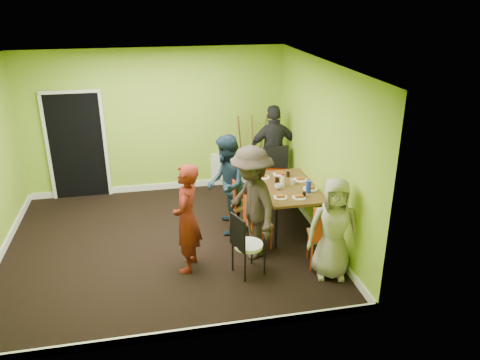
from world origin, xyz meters
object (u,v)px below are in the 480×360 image
Objects in this scene: chair_left_near at (254,219)px; chair_bentwood at (245,242)px; thermos at (283,181)px; blue_bottle at (309,187)px; person_back_end at (274,151)px; orange_bottle at (278,181)px; easel at (251,151)px; person_left_near at (251,203)px; chair_front_end at (324,233)px; dining_table at (288,189)px; chair_back_end at (277,162)px; person_left_far at (226,185)px; person_front_end at (334,229)px; person_standing at (187,219)px; chair_left_far at (238,200)px.

chair_left_near is 0.75m from chair_bentwood.
thermos is at bearing 121.14° from chair_left_near.
person_back_end reaches higher than blue_bottle.
orange_bottle is at bearing 127.48° from chair_bentwood.
person_back_end is (0.25, 1.20, 0.10)m from orange_bottle.
easel is 2.68m from person_left_near.
person_left_near is 2.33m from person_back_end.
orange_bottle is (-0.26, 1.49, 0.22)m from chair_front_end.
dining_table is at bearing 117.78° from chair_left_near.
chair_back_end is 1.12× the size of chair_bentwood.
chair_back_end reaches higher than thermos.
dining_table is 1.04m from person_left_far.
thermos is at bearing 92.45° from person_left_far.
chair_back_end is 5.27× the size of blue_bottle.
blue_bottle is (0.95, 0.26, 0.36)m from chair_left_near.
chair_left_near is (-0.71, -0.58, -0.20)m from dining_table.
person_back_end is at bearing 146.47° from person_left_far.
chair_bentwood is 1.24m from person_front_end.
chair_back_end is 0.76m from easel.
easel reaches higher than orange_bottle.
person_front_end is at bearing 91.99° from person_standing.
chair_bentwood is 1.71m from orange_bottle.
easel reaches higher than dining_table.
person_left_near reaches higher than chair_front_end.
blue_bottle is (0.10, 1.01, 0.28)m from chair_front_end.
person_back_end is (0.93, 2.14, 0.03)m from person_left_near.
dining_table is 0.98× the size of easel.
person_left_far is 0.92× the size of person_back_end.
chair_left_far is 1.39m from person_standing.
chair_bentwood reaches higher than dining_table.
person_back_end reaches higher than thermos.
easel is (-0.21, 1.82, 0.06)m from dining_table.
person_standing reaches higher than chair_bentwood.
chair_front_end is 0.58× the size of person_left_near.
person_left_near is at bearing 160.94° from chair_front_end.
easel is 0.59m from person_back_end.
chair_front_end is 1.84m from person_left_far.
dining_table is at bearing 99.90° from chair_back_end.
blue_bottle is 1.23m from person_front_end.
chair_left_far reaches higher than thermos.
thermos is (0.10, -1.85, 0.10)m from easel.
thermos is 1.55m from person_front_end.
chair_back_end is at bearing 89.99° from person_back_end.
person_back_end reaches higher than easel.
chair_left_near is at bearing 66.63° from person_back_end.
chair_left_far is 0.77m from orange_bottle.
chair_front_end is 1.15m from chair_bentwood.
person_left_far reaches higher than chair_left_far.
thermos is at bearing 121.39° from person_left_near.
person_back_end reaches higher than dining_table.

